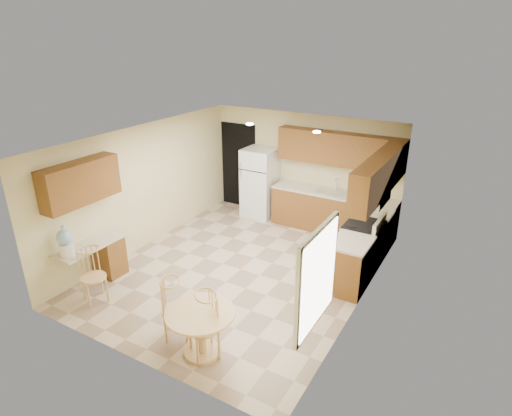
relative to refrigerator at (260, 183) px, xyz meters
The scene contains 30 objects.
floor 2.71m from the refrigerator, 68.40° to the right, with size 5.50×5.50×0.00m, color #C0AA8B.
ceiling 3.08m from the refrigerator, 68.40° to the right, with size 4.50×5.50×0.02m, color white.
wall_back 1.10m from the refrigerator, 20.23° to the left, with size 4.50×0.02×2.50m, color beige.
wall_front 5.25m from the refrigerator, 79.55° to the right, with size 4.50×0.02×2.50m, color beige.
wall_left 2.76m from the refrigerator, 118.44° to the right, with size 0.02×5.50×2.50m, color beige.
wall_right 4.02m from the refrigerator, 36.87° to the right, with size 0.02×5.50×2.50m, color beige.
doorway 0.90m from the refrigerator, 157.27° to the left, with size 0.90×0.02×2.10m, color black.
base_cab_back 1.87m from the refrigerator, ahead, with size 2.75×0.60×0.87m, color brown.
counter_back 1.83m from the refrigerator, ahead, with size 2.75×0.63×0.04m, color beige.
base_cab_right_a 2.98m from the refrigerator, 10.64° to the right, with size 0.60×0.59×0.87m, color brown.
counter_right_a 2.95m from the refrigerator, 10.64° to the right, with size 0.63×0.59×0.04m, color beige.
base_cab_right_b 3.54m from the refrigerator, 34.59° to the right, with size 0.60×0.80×0.87m, color brown.
counter_right_b 3.52m from the refrigerator, 34.59° to the right, with size 0.63×0.80×0.04m, color beige.
upper_cab_back 2.10m from the refrigerator, ahead, with size 2.75×0.33×0.70m, color brown.
upper_cab_right 3.42m from the refrigerator, 21.41° to the right, with size 0.33×2.42×0.70m, color brown.
upper_cab_left 4.28m from the refrigerator, 105.84° to the right, with size 0.33×1.40×0.70m, color brown.
sink 1.80m from the refrigerator, ahead, with size 0.78×0.44×0.01m, color silver.
range_hood 3.25m from the refrigerator, 22.46° to the right, with size 0.50×0.76×0.14m, color silver.
desk_pedestal 3.89m from the refrigerator, 105.76° to the right, with size 0.48×0.42×0.72m, color brown.
desk_top 4.23m from the refrigerator, 104.36° to the right, with size 0.50×1.20×0.04m, color beige.
window 5.35m from the refrigerator, 53.21° to the right, with size 0.06×1.12×1.30m.
can_light_a 2.10m from the refrigerator, 69.44° to the right, with size 0.14×0.14×0.02m, color white.
can_light_b 2.76m from the refrigerator, 32.96° to the right, with size 0.14×0.14×0.02m, color white.
refrigerator is the anchor object (origin of this frame).
stove 3.14m from the refrigerator, 22.99° to the right, with size 0.65×0.76×1.09m.
dining_table 4.91m from the refrigerator, 69.82° to the right, with size 0.94×0.94×0.70m.
chair_table_a 4.71m from the refrigerator, 75.96° to the right, with size 0.41×0.52×0.93m.
chair_table_b 5.01m from the refrigerator, 69.65° to the right, with size 0.43×0.50×0.96m.
chair_desk 4.59m from the refrigerator, 97.53° to the right, with size 0.41×0.53×0.93m.
water_crock 4.64m from the refrigerator, 103.08° to the right, with size 0.25×0.25×0.52m.
Camera 1 is at (3.75, -5.91, 4.17)m, focal length 30.00 mm.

